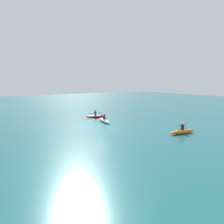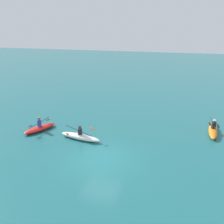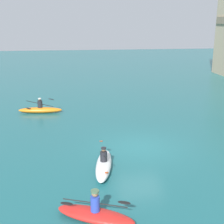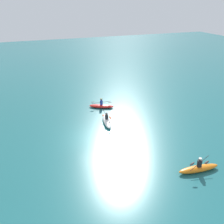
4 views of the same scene
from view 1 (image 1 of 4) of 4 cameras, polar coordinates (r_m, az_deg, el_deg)
ground_plane at (r=26.01m, az=-3.74°, el=-3.97°), size 120.00×120.00×0.00m
kayak_orange at (r=24.03m, az=17.89°, el=-4.77°), size 0.95×3.26×1.13m
kayak_red at (r=32.62m, az=-4.38°, el=-1.05°), size 2.04×2.90×1.14m
kayak_white at (r=29.02m, az=-2.05°, el=-2.18°), size 3.37×1.28×1.10m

